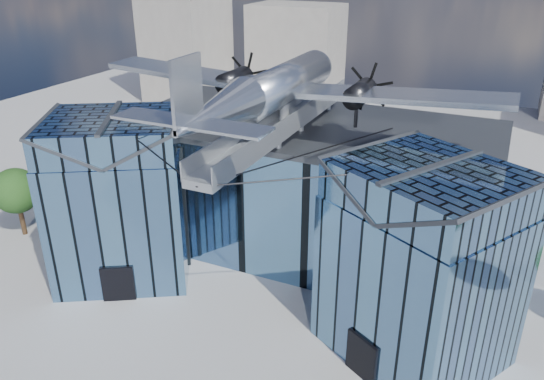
% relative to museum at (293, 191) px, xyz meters
% --- Properties ---
extents(ground_plane, '(120.00, 120.00, 0.00)m').
position_rel_museum_xyz_m(ground_plane, '(-0.00, -5.82, -5.54)').
color(ground_plane, gray).
extents(museum, '(32.88, 24.50, 17.60)m').
position_rel_museum_xyz_m(museum, '(0.00, 0.00, 0.00)').
color(museum, teal).
rests_on(museum, ground).
extents(bg_towers, '(77.00, 24.50, 26.00)m').
position_rel_museum_xyz_m(bg_towers, '(1.45, 44.67, 4.47)').
color(bg_towers, gray).
rests_on(bg_towers, ground).
extents(tree_plaza_w, '(4.19, 4.19, 5.87)m').
position_rel_museum_xyz_m(tree_plaza_w, '(-21.86, -6.29, -1.57)').
color(tree_plaza_w, '#312113').
rests_on(tree_plaza_w, ground).
extents(tree_side_w, '(3.94, 3.94, 4.84)m').
position_rel_museum_xyz_m(tree_side_w, '(-26.17, 0.67, -2.26)').
color(tree_side_w, '#312113').
rests_on(tree_side_w, ground).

